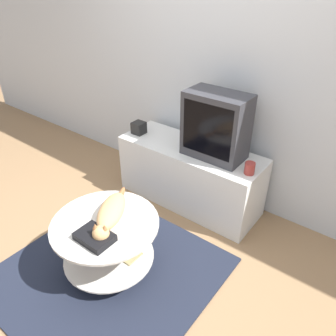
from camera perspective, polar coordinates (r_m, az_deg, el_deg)
name	(u,v)px	position (r m, az deg, el deg)	size (l,w,h in m)	color
ground_plane	(109,274)	(2.64, -10.26, -17.67)	(12.00, 12.00, 0.00)	#93704C
wall_back	(220,60)	(2.95, 9.03, 18.01)	(8.00, 0.05, 2.60)	silver
rug	(109,273)	(2.63, -10.28, -17.53)	(1.47, 1.46, 0.02)	#1E2333
tv_stand	(190,175)	(3.11, 3.78, -1.24)	(1.36, 0.49, 0.59)	silver
tv	(216,126)	(2.73, 8.34, 7.28)	(0.52, 0.30, 0.56)	#333338
speaker	(139,128)	(3.21, -5.11, 6.99)	(0.11, 0.11, 0.11)	black
mug	(250,168)	(2.64, 14.04, -0.05)	(0.08, 0.08, 0.10)	#99332D
coffee_table	(107,240)	(2.45, -10.61, -12.14)	(0.76, 0.76, 0.45)	#B2B2B7
dvd_box	(95,237)	(2.21, -12.65, -11.64)	(0.24, 0.17, 0.05)	black
cat	(110,213)	(2.32, -10.03, -7.77)	(0.35, 0.55, 0.14)	tan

